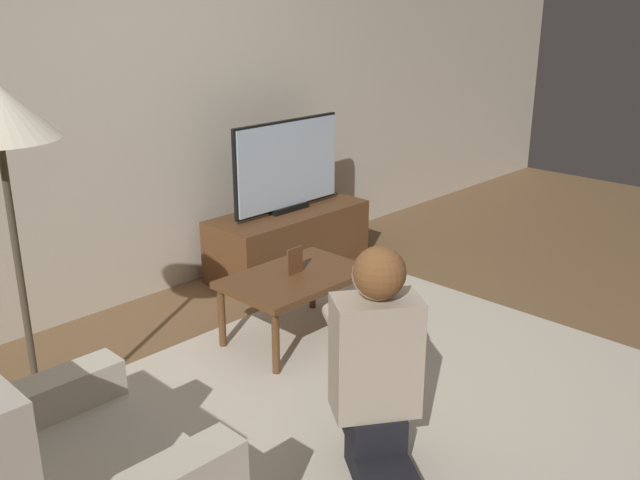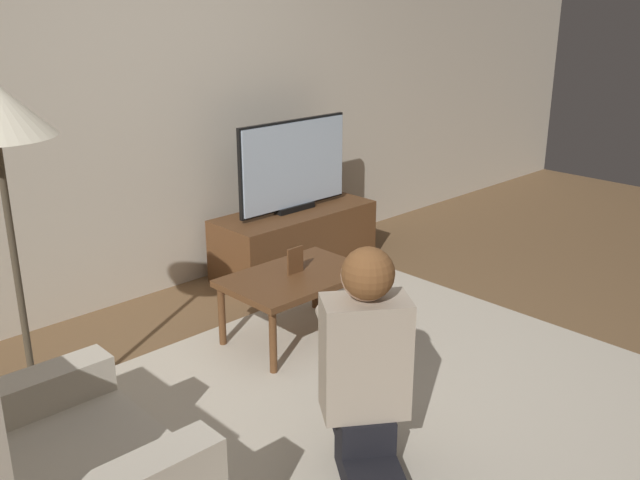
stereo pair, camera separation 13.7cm
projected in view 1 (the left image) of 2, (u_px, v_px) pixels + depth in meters
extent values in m
plane|color=brown|center=(372.00, 406.00, 3.39)|extent=(10.00, 10.00, 0.00)
cube|color=beige|center=(127.00, 93.00, 4.23)|extent=(10.00, 0.06, 2.60)
cube|color=beige|center=(372.00, 405.00, 3.39)|extent=(2.86, 2.33, 0.02)
cube|color=brown|center=(289.00, 240.00, 5.00)|extent=(1.17, 0.47, 0.43)
cube|color=black|center=(288.00, 208.00, 4.92)|extent=(0.31, 0.08, 0.04)
cube|color=black|center=(287.00, 164.00, 4.82)|extent=(0.92, 0.03, 0.60)
cube|color=silver|center=(288.00, 165.00, 4.82)|extent=(0.89, 0.04, 0.57)
cube|color=brown|center=(295.00, 278.00, 3.92)|extent=(0.79, 0.51, 0.04)
cylinder|color=brown|center=(276.00, 344.00, 3.60)|extent=(0.04, 0.04, 0.36)
cylinder|color=brown|center=(366.00, 303.00, 4.08)|extent=(0.04, 0.04, 0.36)
cylinder|color=brown|center=(222.00, 319.00, 3.89)|extent=(0.04, 0.04, 0.36)
cylinder|color=brown|center=(312.00, 283.00, 4.37)|extent=(0.04, 0.04, 0.36)
cylinder|color=#4C4233|center=(43.00, 433.00, 3.16)|extent=(0.28, 0.28, 0.03)
cylinder|color=#4C4233|center=(20.00, 273.00, 2.91)|extent=(0.03, 0.03, 1.49)
cube|color=beige|center=(24.00, 465.00, 2.51)|extent=(0.78, 0.15, 0.58)
cube|color=black|center=(383.00, 474.00, 2.80)|extent=(0.41, 0.46, 0.11)
cube|color=black|center=(374.00, 424.00, 2.90)|extent=(0.32, 0.32, 0.14)
cube|color=tan|center=(376.00, 356.00, 2.80)|extent=(0.39, 0.36, 0.49)
sphere|color=#DBAD8E|center=(378.00, 274.00, 2.69)|extent=(0.20, 0.20, 0.20)
sphere|color=brown|center=(379.00, 273.00, 2.66)|extent=(0.20, 0.20, 0.20)
cube|color=black|center=(353.00, 311.00, 3.14)|extent=(0.13, 0.11, 0.04)
cylinder|color=tan|center=(383.00, 321.00, 3.04)|extent=(0.23, 0.29, 0.07)
cylinder|color=tan|center=(337.00, 325.00, 3.01)|extent=(0.23, 0.29, 0.07)
cube|color=brown|center=(295.00, 261.00, 3.91)|extent=(0.11, 0.01, 0.15)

